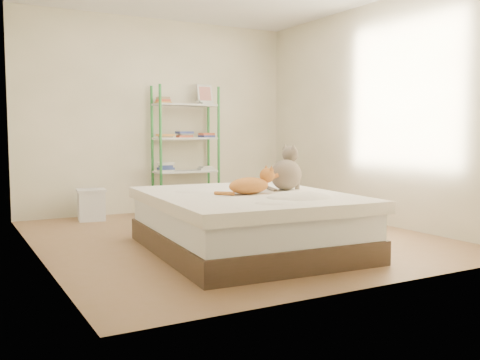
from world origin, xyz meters
TOP-DOWN VIEW (x-y plane):
  - room at (0.00, 0.00)m, footprint 3.81×4.21m
  - bed at (-0.19, -0.65)m, footprint 1.78×2.17m
  - orange_cat at (-0.20, -0.71)m, footprint 0.49×0.29m
  - grey_cat at (0.28, -0.59)m, footprint 0.47×0.44m
  - shelf_unit at (0.31, 1.88)m, footprint 0.88×0.36m
  - cardboard_box at (0.54, 1.23)m, footprint 0.50×0.48m
  - white_bin at (-1.02, 1.74)m, footprint 0.37×0.34m

SIDE VIEW (x-z plane):
  - cardboard_box at x=0.54m, z-range -0.02..0.37m
  - white_bin at x=-1.02m, z-range 0.00..0.39m
  - bed at x=-0.19m, z-range 0.00..0.53m
  - orange_cat at x=-0.20m, z-range 0.53..0.72m
  - grey_cat at x=0.28m, z-range 0.53..0.95m
  - shelf_unit at x=0.31m, z-range -0.03..1.71m
  - room at x=0.00m, z-range 0.00..2.61m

